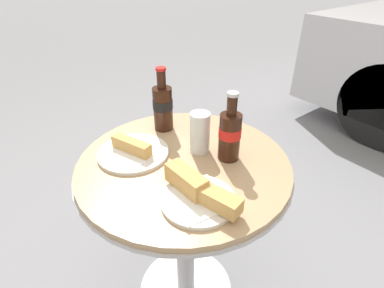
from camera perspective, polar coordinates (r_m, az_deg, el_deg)
name	(u,v)px	position (r m, az deg, el deg)	size (l,w,h in m)	color
bistro_table	(184,202)	(1.08, -1.46, -10.97)	(0.70, 0.70, 0.72)	#B7B7BC
cola_bottle_left	(230,134)	(0.94, 7.21, 1.92)	(0.07, 0.07, 0.23)	#33190F
cola_bottle_right	(163,106)	(1.11, -5.58, 7.24)	(0.07, 0.07, 0.24)	#33190F
drinking_glass	(200,134)	(0.98, 1.51, 1.86)	(0.07, 0.07, 0.14)	#C68923
lunch_plate_near	(198,193)	(0.81, 1.23, -9.37)	(0.24, 0.20, 0.07)	silver
lunch_plate_far	(133,151)	(1.01, -11.19, -1.33)	(0.23, 0.23, 0.06)	silver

